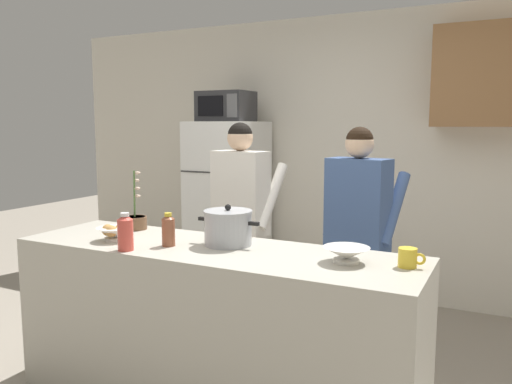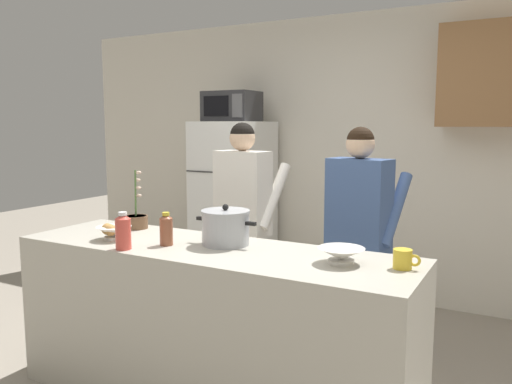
{
  "view_description": "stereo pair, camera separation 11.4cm",
  "coord_description": "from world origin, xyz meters",
  "px_view_note": "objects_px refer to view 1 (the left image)",
  "views": [
    {
      "loc": [
        1.49,
        -2.41,
        1.61
      ],
      "look_at": [
        0.0,
        0.55,
        1.17
      ],
      "focal_mm": 36.09,
      "sensor_mm": 36.0,
      "label": 1
    },
    {
      "loc": [
        1.59,
        -2.36,
        1.61
      ],
      "look_at": [
        0.0,
        0.55,
        1.17
      ],
      "focal_mm": 36.09,
      "sensor_mm": 36.0,
      "label": 2
    }
  ],
  "objects_px": {
    "refrigerator": "(228,207)",
    "person_by_sink": "(358,219)",
    "coffee_mug": "(408,258)",
    "empty_bowl": "(346,254)",
    "bottle_near_edge": "(168,230)",
    "potted_orchid": "(135,220)",
    "cooking_pot": "(228,227)",
    "bottle_mid_counter": "(125,232)",
    "person_near_pot": "(241,205)",
    "microwave": "(226,106)",
    "bread_bowl": "(114,232)"
  },
  "relations": [
    {
      "from": "person_near_pot",
      "to": "coffee_mug",
      "type": "distance_m",
      "value": 1.62
    },
    {
      "from": "coffee_mug",
      "to": "bread_bowl",
      "type": "relative_size",
      "value": 0.62
    },
    {
      "from": "coffee_mug",
      "to": "empty_bowl",
      "type": "bearing_deg",
      "value": -169.56
    },
    {
      "from": "person_near_pot",
      "to": "bottle_near_edge",
      "type": "height_order",
      "value": "person_near_pot"
    },
    {
      "from": "bread_bowl",
      "to": "empty_bowl",
      "type": "height_order",
      "value": "bread_bowl"
    },
    {
      "from": "refrigerator",
      "to": "person_by_sink",
      "type": "bearing_deg",
      "value": -31.85
    },
    {
      "from": "person_near_pot",
      "to": "bottle_mid_counter",
      "type": "bearing_deg",
      "value": -93.37
    },
    {
      "from": "coffee_mug",
      "to": "bottle_mid_counter",
      "type": "xyz_separation_m",
      "value": [
        -1.45,
        -0.35,
        0.05
      ]
    },
    {
      "from": "microwave",
      "to": "coffee_mug",
      "type": "bearing_deg",
      "value": -40.9
    },
    {
      "from": "person_by_sink",
      "to": "bottle_near_edge",
      "type": "bearing_deg",
      "value": -130.63
    },
    {
      "from": "cooking_pot",
      "to": "empty_bowl",
      "type": "xyz_separation_m",
      "value": [
        0.72,
        -0.07,
        -0.05
      ]
    },
    {
      "from": "microwave",
      "to": "empty_bowl",
      "type": "xyz_separation_m",
      "value": [
        1.73,
        -1.8,
        -0.81
      ]
    },
    {
      "from": "refrigerator",
      "to": "bottle_near_edge",
      "type": "relative_size",
      "value": 8.55
    },
    {
      "from": "microwave",
      "to": "potted_orchid",
      "type": "distance_m",
      "value": 1.82
    },
    {
      "from": "bottle_mid_counter",
      "to": "potted_orchid",
      "type": "xyz_separation_m",
      "value": [
        -0.33,
        0.48,
        -0.04
      ]
    },
    {
      "from": "bottle_mid_counter",
      "to": "potted_orchid",
      "type": "height_order",
      "value": "potted_orchid"
    },
    {
      "from": "person_by_sink",
      "to": "coffee_mug",
      "type": "bearing_deg",
      "value": -59.78
    },
    {
      "from": "bread_bowl",
      "to": "empty_bowl",
      "type": "relative_size",
      "value": 0.9
    },
    {
      "from": "bread_bowl",
      "to": "bottle_near_edge",
      "type": "xyz_separation_m",
      "value": [
        0.37,
        0.04,
        0.04
      ]
    },
    {
      "from": "microwave",
      "to": "person_near_pot",
      "type": "relative_size",
      "value": 0.3
    },
    {
      "from": "person_near_pot",
      "to": "bottle_mid_counter",
      "type": "distance_m",
      "value": 1.2
    },
    {
      "from": "microwave",
      "to": "person_by_sink",
      "type": "xyz_separation_m",
      "value": [
        1.55,
        -0.94,
        -0.79
      ]
    },
    {
      "from": "refrigerator",
      "to": "person_by_sink",
      "type": "distance_m",
      "value": 1.83
    },
    {
      "from": "cooking_pot",
      "to": "bottle_mid_counter",
      "type": "xyz_separation_m",
      "value": [
        -0.44,
        -0.37,
        0.0
      ]
    },
    {
      "from": "person_near_pot",
      "to": "cooking_pot",
      "type": "xyz_separation_m",
      "value": [
        0.37,
        -0.84,
        0.01
      ]
    },
    {
      "from": "bread_bowl",
      "to": "empty_bowl",
      "type": "xyz_separation_m",
      "value": [
        1.38,
        0.14,
        -0.0
      ]
    },
    {
      "from": "bottle_near_edge",
      "to": "potted_orchid",
      "type": "xyz_separation_m",
      "value": [
        -0.48,
        0.29,
        -0.03
      ]
    },
    {
      "from": "person_by_sink",
      "to": "cooking_pot",
      "type": "bearing_deg",
      "value": -124.35
    },
    {
      "from": "coffee_mug",
      "to": "bottle_mid_counter",
      "type": "distance_m",
      "value": 1.49
    },
    {
      "from": "coffee_mug",
      "to": "empty_bowl",
      "type": "xyz_separation_m",
      "value": [
        -0.29,
        -0.05,
        -0.0
      ]
    },
    {
      "from": "cooking_pot",
      "to": "potted_orchid",
      "type": "relative_size",
      "value": 1.01
    },
    {
      "from": "refrigerator",
      "to": "microwave",
      "type": "relative_size",
      "value": 3.4
    },
    {
      "from": "coffee_mug",
      "to": "bread_bowl",
      "type": "height_order",
      "value": "bread_bowl"
    },
    {
      "from": "bottle_mid_counter",
      "to": "person_by_sink",
      "type": "bearing_deg",
      "value": 49.83
    },
    {
      "from": "person_by_sink",
      "to": "refrigerator",
      "type": "bearing_deg",
      "value": 148.15
    },
    {
      "from": "coffee_mug",
      "to": "bottle_near_edge",
      "type": "bearing_deg",
      "value": -173.09
    },
    {
      "from": "person_near_pot",
      "to": "refrigerator",
      "type": "bearing_deg",
      "value": 124.95
    },
    {
      "from": "refrigerator",
      "to": "person_by_sink",
      "type": "height_order",
      "value": "refrigerator"
    },
    {
      "from": "potted_orchid",
      "to": "bottle_mid_counter",
      "type": "bearing_deg",
      "value": -55.36
    },
    {
      "from": "empty_bowl",
      "to": "person_near_pot",
      "type": "bearing_deg",
      "value": 140.1
    },
    {
      "from": "microwave",
      "to": "bread_bowl",
      "type": "bearing_deg",
      "value": -79.81
    },
    {
      "from": "coffee_mug",
      "to": "potted_orchid",
      "type": "bearing_deg",
      "value": 175.87
    },
    {
      "from": "coffee_mug",
      "to": "bottle_near_edge",
      "type": "xyz_separation_m",
      "value": [
        -1.3,
        -0.16,
        0.05
      ]
    },
    {
      "from": "coffee_mug",
      "to": "potted_orchid",
      "type": "height_order",
      "value": "potted_orchid"
    },
    {
      "from": "person_near_pot",
      "to": "empty_bowl",
      "type": "bearing_deg",
      "value": -39.9
    },
    {
      "from": "bread_bowl",
      "to": "bottle_mid_counter",
      "type": "xyz_separation_m",
      "value": [
        0.22,
        -0.15,
        0.05
      ]
    },
    {
      "from": "cooking_pot",
      "to": "potted_orchid",
      "type": "xyz_separation_m",
      "value": [
        -0.77,
        0.11,
        -0.04
      ]
    },
    {
      "from": "bottle_mid_counter",
      "to": "potted_orchid",
      "type": "bearing_deg",
      "value": 124.64
    },
    {
      "from": "refrigerator",
      "to": "empty_bowl",
      "type": "xyz_separation_m",
      "value": [
        1.73,
        -1.82,
        0.15
      ]
    },
    {
      "from": "microwave",
      "to": "coffee_mug",
      "type": "relative_size",
      "value": 3.66
    }
  ]
}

